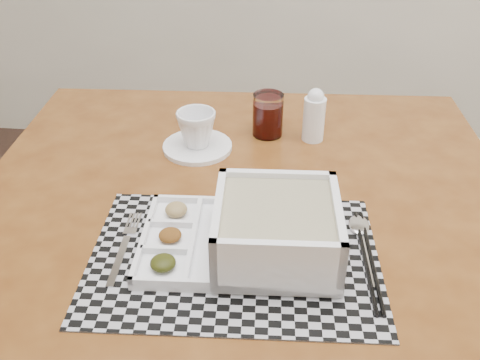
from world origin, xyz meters
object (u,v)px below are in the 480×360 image
(serving_tray, at_px, (267,233))
(creamer_bottle, at_px, (314,115))
(cup, at_px, (197,129))
(dining_table, at_px, (242,243))
(juice_glass, at_px, (268,116))

(serving_tray, relative_size, creamer_bottle, 2.73)
(cup, height_order, creamer_bottle, creamer_bottle)
(dining_table, distance_m, cup, 0.27)
(dining_table, relative_size, juice_glass, 11.20)
(serving_tray, height_order, creamer_bottle, creamer_bottle)
(serving_tray, distance_m, creamer_bottle, 0.40)
(juice_glass, xyz_separation_m, creamer_bottle, (0.10, -0.01, 0.01))
(dining_table, bearing_deg, serving_tray, -66.77)
(dining_table, xyz_separation_m, cup, (-0.12, 0.21, 0.13))
(serving_tray, relative_size, cup, 3.94)
(dining_table, bearing_deg, juice_glass, 84.64)
(juice_glass, distance_m, creamer_bottle, 0.10)
(serving_tray, height_order, cup, serving_tray)
(dining_table, bearing_deg, cup, 119.60)
(cup, xyz_separation_m, creamer_bottle, (0.25, 0.07, 0.01))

